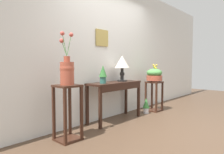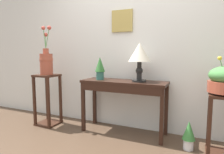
{
  "view_description": "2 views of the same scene",
  "coord_description": "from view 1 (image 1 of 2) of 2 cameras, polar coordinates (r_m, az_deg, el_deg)",
  "views": [
    {
      "loc": [
        -2.9,
        -1.34,
        1.07
      ],
      "look_at": [
        -0.08,
        1.21,
        0.83
      ],
      "focal_mm": 31.95,
      "sensor_mm": 36.0,
      "label": 1
    },
    {
      "loc": [
        0.89,
        -1.35,
        1.1
      ],
      "look_at": [
        -0.3,
        1.25,
        0.77
      ],
      "focal_mm": 31.7,
      "sensor_mm": 36.0,
      "label": 2
    }
  ],
  "objects": [
    {
      "name": "pedestal_stand_left",
      "position": [
        2.9,
        -12.57,
        -9.94
      ],
      "size": [
        0.32,
        0.32,
        0.79
      ],
      "color": "#381E14",
      "rests_on": "ground"
    },
    {
      "name": "planter_bowl_wide_right",
      "position": [
        4.66,
        12.02,
        0.62
      ],
      "size": [
        0.36,
        0.36,
        0.4
      ],
      "color": "#9E4733",
      "rests_on": "pedestal_stand_right"
    },
    {
      "name": "potted_plant_floor",
      "position": [
        4.45,
        9.73,
        -7.87
      ],
      "size": [
        0.15,
        0.15,
        0.34
      ],
      "color": "silver",
      "rests_on": "ground"
    },
    {
      "name": "potted_plant_on_console",
      "position": [
        3.49,
        -2.6,
        1.07
      ],
      "size": [
        0.14,
        0.14,
        0.32
      ],
      "color": "#2D665B",
      "rests_on": "console_table"
    },
    {
      "name": "ground_plane",
      "position": [
        3.37,
        16.99,
        -15.15
      ],
      "size": [
        12.0,
        12.0,
        0.01
      ],
      "primitive_type": "cube",
      "color": "#4C3828"
    },
    {
      "name": "table_lamp",
      "position": [
        3.92,
        2.91,
        3.92
      ],
      "size": [
        0.29,
        0.29,
        0.51
      ],
      "color": "black",
      "rests_on": "console_table"
    },
    {
      "name": "back_wall_with_art",
      "position": [
        4.02,
        -1.59,
        8.31
      ],
      "size": [
        9.0,
        0.13,
        2.8
      ],
      "color": "silver",
      "rests_on": "ground"
    },
    {
      "name": "flower_vase_tall_left",
      "position": [
        2.83,
        -12.75,
        2.02
      ],
      "size": [
        0.21,
        0.2,
        0.73
      ],
      "color": "#9E4733",
      "rests_on": "pedestal_stand_left"
    },
    {
      "name": "console_table",
      "position": [
        3.77,
        1.09,
        -3.13
      ],
      "size": [
        1.17,
        0.39,
        0.74
      ],
      "color": "black",
      "rests_on": "ground"
    },
    {
      "name": "pedestal_stand_right",
      "position": [
        4.71,
        11.94,
        -5.4
      ],
      "size": [
        0.32,
        0.32,
        0.68
      ],
      "color": "#381E14",
      "rests_on": "ground"
    }
  ]
}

